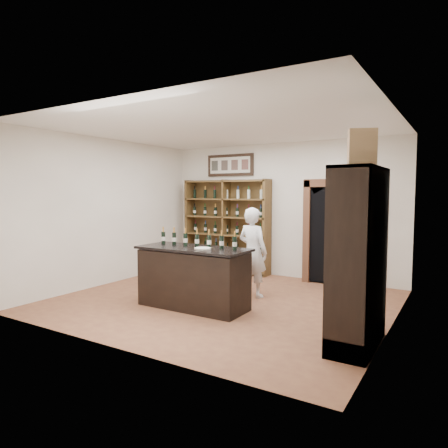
{
  "coord_description": "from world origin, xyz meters",
  "views": [
    {
      "loc": [
        3.59,
        -5.86,
        1.89
      ],
      "look_at": [
        -0.15,
        0.3,
        1.33
      ],
      "focal_mm": 32.0,
      "sensor_mm": 36.0,
      "label": 1
    }
  ],
  "objects": [
    {
      "name": "counter_bottle_0",
      "position": [
        -0.92,
        -0.49,
        1.11
      ],
      "size": [
        0.07,
        0.07,
        0.3
      ],
      "color": "black",
      "rests_on": "tasting_counter"
    },
    {
      "name": "wall_left",
      "position": [
        -2.75,
        0.0,
        1.5
      ],
      "size": [
        0.04,
        5.0,
        3.0
      ],
      "primitive_type": "cube",
      "color": "silver",
      "rests_on": "ground"
    },
    {
      "name": "plate",
      "position": [
        0.04,
        -0.68,
        1.01
      ],
      "size": [
        0.27,
        0.27,
        0.02
      ],
      "primitive_type": "cylinder",
      "color": "beige",
      "rests_on": "tasting_counter"
    },
    {
      "name": "side_cabinet",
      "position": [
        2.52,
        -0.9,
        0.75
      ],
      "size": [
        0.48,
        1.2,
        2.2
      ],
      "color": "black",
      "rests_on": "ground"
    },
    {
      "name": "wall_right",
      "position": [
        2.75,
        0.0,
        1.5
      ],
      "size": [
        0.04,
        5.0,
        3.0
      ],
      "primitive_type": "cube",
      "color": "silver",
      "rests_on": "ground"
    },
    {
      "name": "ceiling",
      "position": [
        0.0,
        0.0,
        3.0
      ],
      "size": [
        5.5,
        5.5,
        0.0
      ],
      "primitive_type": "plane",
      "rotation": [
        3.14,
        0.0,
        0.0
      ],
      "color": "white",
      "rests_on": "wall_back"
    },
    {
      "name": "emergency_light",
      "position": [
        1.25,
        2.42,
        2.4
      ],
      "size": [
        0.3,
        0.1,
        0.1
      ],
      "primitive_type": "cube",
      "color": "white",
      "rests_on": "wall_back"
    },
    {
      "name": "tasting_counter",
      "position": [
        -0.2,
        -0.6,
        0.49
      ],
      "size": [
        1.88,
        0.78,
        1.0
      ],
      "color": "black",
      "rests_on": "ground"
    },
    {
      "name": "counter_bottle_3",
      "position": [
        -0.2,
        -0.49,
        1.11
      ],
      "size": [
        0.07,
        0.07,
        0.3
      ],
      "color": "black",
      "rests_on": "tasting_counter"
    },
    {
      "name": "counter_bottle_4",
      "position": [
        0.04,
        -0.49,
        1.11
      ],
      "size": [
        0.07,
        0.07,
        0.3
      ],
      "color": "black",
      "rests_on": "tasting_counter"
    },
    {
      "name": "framed_picture",
      "position": [
        -1.3,
        2.47,
        2.55
      ],
      "size": [
        1.25,
        0.04,
        0.52
      ],
      "primitive_type": "cube",
      "color": "black",
      "rests_on": "wall_back"
    },
    {
      "name": "counter_bottle_1",
      "position": [
        -0.68,
        -0.49,
        1.11
      ],
      "size": [
        0.07,
        0.07,
        0.3
      ],
      "color": "black",
      "rests_on": "tasting_counter"
    },
    {
      "name": "counter_bottle_6",
      "position": [
        0.52,
        -0.49,
        1.11
      ],
      "size": [
        0.07,
        0.07,
        0.3
      ],
      "color": "black",
      "rests_on": "tasting_counter"
    },
    {
      "name": "wine_crate",
      "position": [
        2.48,
        -0.8,
        2.43
      ],
      "size": [
        0.36,
        0.26,
        0.47
      ],
      "primitive_type": "cube",
      "rotation": [
        0.0,
        0.0,
        0.43
      ],
      "color": "tan",
      "rests_on": "side_cabinet"
    },
    {
      "name": "wine_shelf",
      "position": [
        -1.3,
        2.33,
        1.1
      ],
      "size": [
        2.2,
        0.38,
        2.2
      ],
      "color": "brown",
      "rests_on": "ground"
    },
    {
      "name": "counter_bottle_5",
      "position": [
        0.28,
        -0.49,
        1.11
      ],
      "size": [
        0.07,
        0.07,
        0.3
      ],
      "color": "black",
      "rests_on": "tasting_counter"
    },
    {
      "name": "arched_doorway",
      "position": [
        1.25,
        2.33,
        1.14
      ],
      "size": [
        1.17,
        0.35,
        2.17
      ],
      "color": "black",
      "rests_on": "ground"
    },
    {
      "name": "counter_bottle_2",
      "position": [
        -0.44,
        -0.49,
        1.11
      ],
      "size": [
        0.07,
        0.07,
        0.3
      ],
      "color": "black",
      "rests_on": "tasting_counter"
    },
    {
      "name": "wall_back",
      "position": [
        0.0,
        2.5,
        1.5
      ],
      "size": [
        5.5,
        0.04,
        3.0
      ],
      "primitive_type": "cube",
      "color": "silver",
      "rests_on": "ground"
    },
    {
      "name": "floor",
      "position": [
        0.0,
        0.0,
        0.0
      ],
      "size": [
        5.5,
        5.5,
        0.0
      ],
      "primitive_type": "plane",
      "color": "brown",
      "rests_on": "ground"
    },
    {
      "name": "shopkeeper",
      "position": [
        0.3,
        0.55,
        0.81
      ],
      "size": [
        0.65,
        0.48,
        1.63
      ],
      "primitive_type": "imported",
      "rotation": [
        0.0,
        0.0,
        2.98
      ],
      "color": "white",
      "rests_on": "ground"
    }
  ]
}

